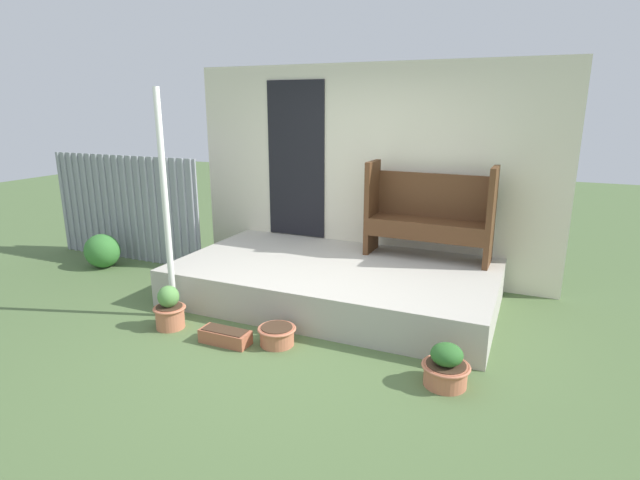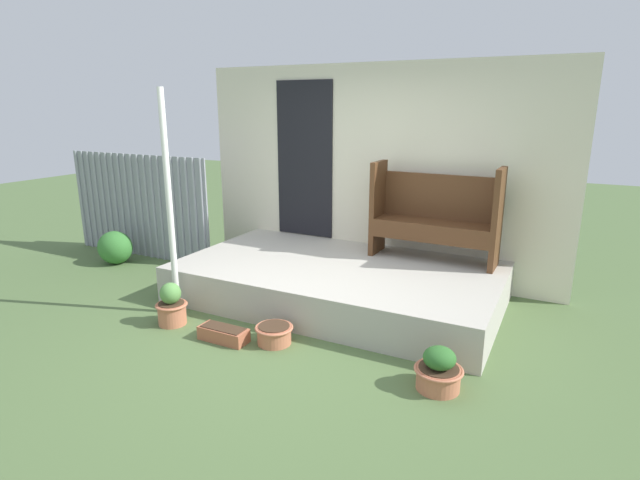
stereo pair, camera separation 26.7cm
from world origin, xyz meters
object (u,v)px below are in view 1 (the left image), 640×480
planter_box_rect (225,336)px  shrub_by_fence (102,251)px  bench (429,211)px  flower_pot_middle (277,335)px  flower_pot_right (446,367)px  flower_pot_left (169,310)px  support_post (166,208)px

planter_box_rect → shrub_by_fence: bearing=156.3°
shrub_by_fence → bench: bearing=12.0°
flower_pot_middle → flower_pot_right: size_ratio=0.93×
flower_pot_middle → shrub_by_fence: 3.38m
flower_pot_left → flower_pot_middle: (1.13, 0.10, -0.09)m
support_post → bench: size_ratio=1.61×
bench → flower_pot_right: (0.59, -2.00, -0.80)m
flower_pot_middle → flower_pot_right: (1.52, -0.07, 0.05)m
bench → flower_pot_right: 2.24m
shrub_by_fence → support_post: bearing=-25.2°
flower_pot_middle → planter_box_rect: bearing=-159.2°
support_post → flower_pot_middle: (1.28, -0.13, -1.04)m
flower_pot_right → planter_box_rect: size_ratio=0.80×
support_post → flower_pot_middle: 1.65m
support_post → flower_pot_right: 2.98m
support_post → flower_pot_middle: support_post is taller
bench → shrub_by_fence: bearing=-166.9°
support_post → planter_box_rect: 1.39m
bench → shrub_by_fence: bench is taller
flower_pot_left → flower_pot_middle: size_ratio=1.22×
flower_pot_middle → planter_box_rect: size_ratio=0.75×
bench → flower_pot_middle: size_ratio=4.02×
bench → flower_pot_left: 2.99m
support_post → shrub_by_fence: support_post is taller
flower_pot_right → shrub_by_fence: shrub_by_fence is taller
support_post → flower_pot_right: (2.80, -0.21, -0.99)m
support_post → flower_pot_right: bearing=-4.3°
flower_pot_left → planter_box_rect: (0.68, -0.07, -0.12)m
flower_pot_left → flower_pot_right: 2.65m
flower_pot_left → flower_pot_right: bearing=0.6°
flower_pot_middle → shrub_by_fence: bearing=162.0°
flower_pot_right → flower_pot_left: bearing=-179.4°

